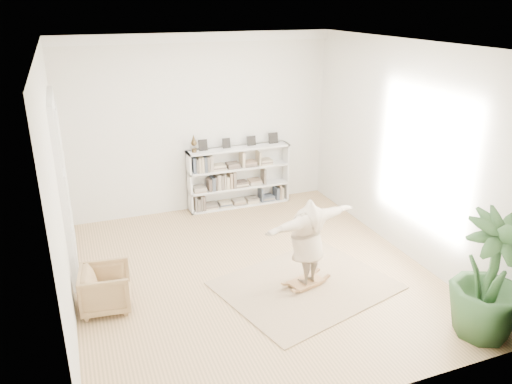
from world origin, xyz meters
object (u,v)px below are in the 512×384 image
(rocker_board, at_px, (306,282))
(person, at_px, (308,239))
(bookshelf, at_px, (239,177))
(armchair, at_px, (106,288))
(houseplant, at_px, (490,277))

(rocker_board, distance_m, person, 0.75)
(bookshelf, height_order, rocker_board, bookshelf)
(armchair, distance_m, person, 3.02)
(rocker_board, height_order, houseplant, houseplant)
(armchair, relative_size, person, 0.42)
(armchair, bearing_deg, bookshelf, -38.82)
(rocker_board, bearing_deg, houseplant, -64.08)
(rocker_board, height_order, person, person)
(bookshelf, bearing_deg, armchair, -135.68)
(bookshelf, distance_m, houseplant, 5.59)
(person, bearing_deg, armchair, -25.08)
(rocker_board, relative_size, houseplant, 0.35)
(armchair, bearing_deg, houseplant, -110.64)
(armchair, xyz_separation_m, houseplant, (4.60, -2.39, 0.54))
(armchair, distance_m, rocker_board, 2.99)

